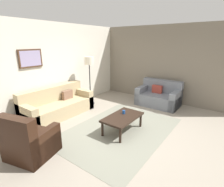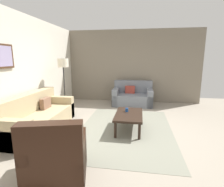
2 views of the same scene
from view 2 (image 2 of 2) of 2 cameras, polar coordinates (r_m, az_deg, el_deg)
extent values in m
plane|color=gray|center=(4.40, 4.38, -11.59)|extent=(8.00, 8.00, 0.00)
cube|color=silver|center=(4.99, -26.83, 6.55)|extent=(6.00, 0.12, 2.80)
cube|color=slate|center=(7.05, 6.63, 8.76)|extent=(0.12, 5.20, 2.80)
cube|color=gray|center=(4.40, 4.38, -11.55)|extent=(3.21, 2.22, 0.01)
cube|color=tan|center=(4.63, -22.12, -8.48)|extent=(2.19, 0.85, 0.42)
cube|color=tan|center=(4.72, -25.53, -5.43)|extent=(2.19, 0.24, 0.88)
cube|color=tan|center=(3.84, -30.04, -11.71)|extent=(0.20, 0.85, 0.62)
cube|color=tan|center=(5.43, -16.80, -4.11)|extent=(0.20, 0.85, 0.62)
cube|color=brown|center=(4.91, -20.81, -2.98)|extent=(0.36, 0.12, 0.28)
cube|color=slate|center=(6.57, 6.70, -1.93)|extent=(0.90, 1.44, 0.42)
cube|color=slate|center=(6.84, 6.87, 0.58)|extent=(0.24, 1.44, 0.88)
cube|color=slate|center=(6.60, 1.36, -0.90)|extent=(0.90, 0.20, 0.62)
cube|color=slate|center=(6.55, 12.13, -1.25)|extent=(0.90, 0.20, 0.62)
cube|color=#99382D|center=(6.61, 5.89, 1.27)|extent=(0.12, 0.36, 0.28)
cube|color=black|center=(2.86, -17.24, -20.77)|extent=(0.98, 0.98, 0.44)
cube|color=black|center=(2.48, -19.01, -19.39)|extent=(0.40, 0.82, 0.95)
cube|color=black|center=(2.77, -10.44, -19.57)|extent=(0.81, 0.36, 0.60)
cube|color=black|center=(2.90, -23.91, -18.96)|extent=(0.81, 0.36, 0.60)
cylinder|color=black|center=(3.87, 8.91, -12.12)|extent=(0.06, 0.06, 0.36)
cylinder|color=black|center=(4.79, 8.99, -7.46)|extent=(0.06, 0.06, 0.36)
cylinder|color=black|center=(3.90, 1.09, -11.78)|extent=(0.06, 0.06, 0.36)
cylinder|color=black|center=(4.81, 2.74, -7.23)|extent=(0.06, 0.06, 0.36)
cube|color=black|center=(4.26, 5.52, -6.85)|extent=(1.10, 0.64, 0.05)
cylinder|color=#1E478C|center=(4.39, 4.83, -5.34)|extent=(0.08, 0.08, 0.09)
cylinder|color=black|center=(5.82, -14.82, -5.99)|extent=(0.28, 0.28, 0.03)
cylinder|color=#262626|center=(5.65, -15.18, 0.90)|extent=(0.04, 0.04, 1.45)
cylinder|color=beige|center=(5.56, -15.64, 9.59)|extent=(0.32, 0.32, 0.26)
cube|color=#472D1C|center=(4.31, -32.45, 10.22)|extent=(0.67, 0.04, 0.51)
cube|color=#998DB4|center=(4.30, -32.30, 10.24)|extent=(0.59, 0.01, 0.43)
camera|label=1|loc=(2.11, 83.16, 15.18)|focal=27.81mm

